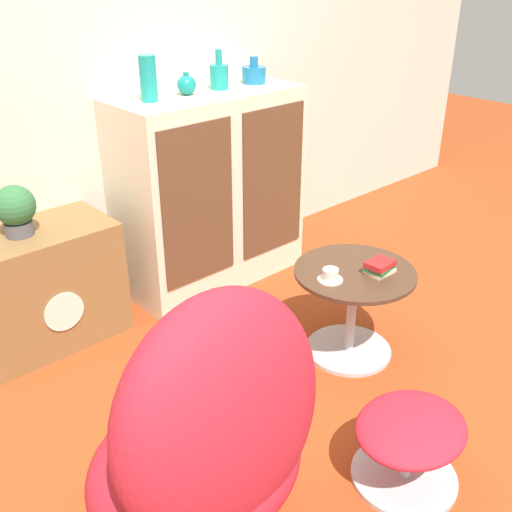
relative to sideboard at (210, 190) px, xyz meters
name	(u,v)px	position (x,y,z in m)	size (l,w,h in m)	color
ground_plane	(325,425)	(-0.45, -1.29, -0.54)	(12.00, 12.00, 0.00)	#9E3D19
wall_back	(96,48)	(-0.45, 0.27, 0.76)	(6.40, 0.06, 2.60)	beige
sideboard	(210,190)	(0.00, 0.00, 0.00)	(1.03, 0.48, 1.07)	beige
tv_console	(43,286)	(-0.99, 0.04, -0.25)	(0.69, 0.41, 0.58)	brown
egg_chair	(210,439)	(-1.10, -1.40, -0.12)	(0.76, 0.70, 0.95)	#B7B7BC
ottoman	(410,437)	(-0.44, -1.67, -0.34)	(0.42, 0.38, 0.29)	#B7B7BC
coffee_table	(352,303)	(0.01, -1.03, -0.27)	(0.55, 0.55, 0.44)	#B7B7BC
vase_leftmost	(148,79)	(-0.34, 0.00, 0.64)	(0.08, 0.08, 0.21)	teal
vase_inner_left	(187,85)	(-0.12, 0.00, 0.58)	(0.10, 0.10, 0.11)	#147A75
vase_inner_right	(219,76)	(0.09, 0.00, 0.60)	(0.10, 0.10, 0.20)	teal
vase_rightmost	(254,74)	(0.33, 0.00, 0.58)	(0.13, 0.13, 0.14)	#196699
potted_plant	(15,209)	(-1.05, 0.04, 0.17)	(0.18, 0.18, 0.23)	#4C4C51
teacup	(330,276)	(-0.14, -1.02, -0.07)	(0.11, 0.11, 0.05)	silver
book_stack	(380,267)	(0.07, -1.12, -0.07)	(0.13, 0.11, 0.06)	beige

